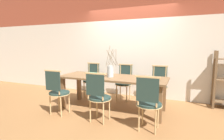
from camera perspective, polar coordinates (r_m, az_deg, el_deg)
ground_plane at (r=4.11m, az=-0.00°, el=-12.57°), size 16.00×16.00×0.00m
wall_rear at (r=5.06m, az=5.65°, el=9.67°), size 12.00×0.06×3.20m
dining_table at (r=3.93m, az=-0.00°, el=-3.62°), size 2.41×0.88×0.75m
chair_near_leftend at (r=3.80m, az=-17.31°, el=-6.42°), size 0.44×0.44×0.96m
chair_near_left at (r=3.29m, az=-4.40°, el=-8.28°), size 0.44×0.44×0.96m
chair_near_center at (r=3.00m, az=11.85°, el=-10.00°), size 0.44×0.44×0.96m
chair_far_leftend at (r=5.02m, az=-6.72°, el=-2.74°), size 0.44×0.44×0.96m
chair_far_left at (r=4.62m, az=3.96°, el=-3.60°), size 0.44×0.44×0.96m
chair_far_center at (r=4.43m, az=14.99°, el=-4.36°), size 0.44×0.44×0.96m
vase_centerpiece at (r=3.85m, az=-0.51°, el=-0.29°), size 0.26×0.33×0.69m
book_stack at (r=4.27m, az=-6.66°, el=-1.14°), size 0.22×0.18×0.04m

